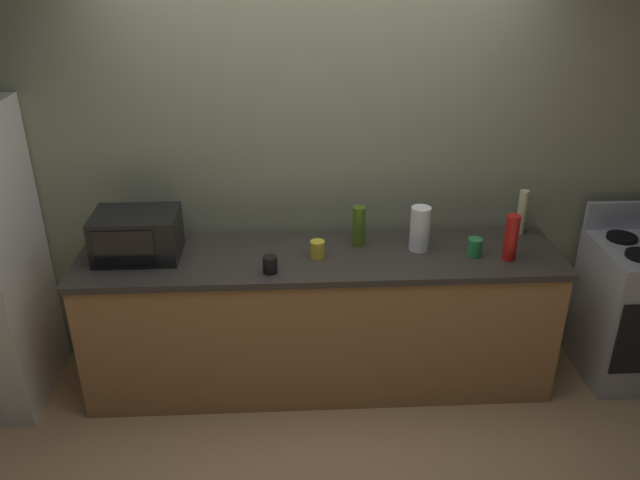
# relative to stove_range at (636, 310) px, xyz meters

# --- Properties ---
(ground_plane) EXTENTS (8.00, 8.00, 0.00)m
(ground_plane) POSITION_rel_stove_range_xyz_m (-2.00, -0.40, -0.46)
(ground_plane) COLOR tan
(back_wall) EXTENTS (6.40, 0.10, 2.70)m
(back_wall) POSITION_rel_stove_range_xyz_m (-2.00, 0.41, 0.89)
(back_wall) COLOR gray
(back_wall) RESTS_ON ground_plane
(counter_run) EXTENTS (2.84, 0.64, 0.90)m
(counter_run) POSITION_rel_stove_range_xyz_m (-2.00, 0.00, -0.01)
(counter_run) COLOR #B27F4C
(counter_run) RESTS_ON ground_plane
(stove_range) EXTENTS (0.60, 0.61, 1.08)m
(stove_range) POSITION_rel_stove_range_xyz_m (0.00, 0.00, 0.00)
(stove_range) COLOR #B7BABF
(stove_range) RESTS_ON ground_plane
(microwave) EXTENTS (0.48, 0.35, 0.27)m
(microwave) POSITION_rel_stove_range_xyz_m (-3.05, 0.05, 0.57)
(microwave) COLOR black
(microwave) RESTS_ON counter_run
(paper_towel_roll) EXTENTS (0.12, 0.12, 0.27)m
(paper_towel_roll) POSITION_rel_stove_range_xyz_m (-1.41, 0.05, 0.57)
(paper_towel_roll) COLOR white
(paper_towel_roll) RESTS_ON counter_run
(bottle_olive_oil) EXTENTS (0.08, 0.08, 0.25)m
(bottle_olive_oil) POSITION_rel_stove_range_xyz_m (-1.76, 0.13, 0.56)
(bottle_olive_oil) COLOR #4C6B19
(bottle_olive_oil) RESTS_ON counter_run
(bottle_hot_sauce) EXTENTS (0.08, 0.08, 0.27)m
(bottle_hot_sauce) POSITION_rel_stove_range_xyz_m (-0.91, -0.10, 0.58)
(bottle_hot_sauce) COLOR red
(bottle_hot_sauce) RESTS_ON counter_run
(bottle_hand_soap) EXTENTS (0.06, 0.06, 0.29)m
(bottle_hand_soap) POSITION_rel_stove_range_xyz_m (-0.73, 0.24, 0.58)
(bottle_hand_soap) COLOR beige
(bottle_hand_soap) RESTS_ON counter_run
(mug_black) EXTENTS (0.08, 0.08, 0.10)m
(mug_black) POSITION_rel_stove_range_xyz_m (-2.29, -0.19, 0.49)
(mug_black) COLOR black
(mug_black) RESTS_ON counter_run
(mug_green) EXTENTS (0.08, 0.08, 0.11)m
(mug_green) POSITION_rel_stove_range_xyz_m (-1.10, -0.05, 0.49)
(mug_green) COLOR #2D8C47
(mug_green) RESTS_ON counter_run
(mug_yellow) EXTENTS (0.08, 0.08, 0.10)m
(mug_yellow) POSITION_rel_stove_range_xyz_m (-2.02, -0.02, 0.49)
(mug_yellow) COLOR yellow
(mug_yellow) RESTS_ON counter_run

